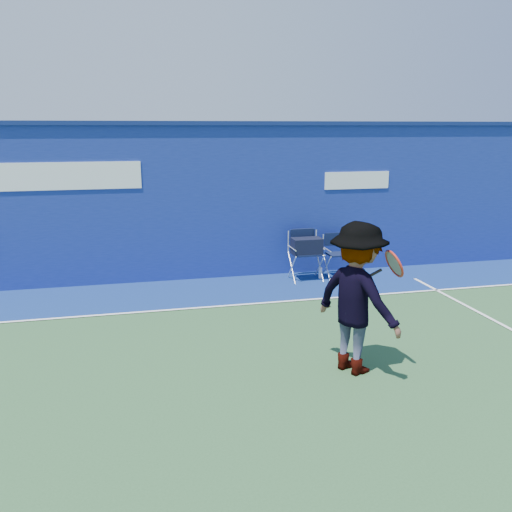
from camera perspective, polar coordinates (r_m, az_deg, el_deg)
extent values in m
plane|color=#2B512C|center=(6.27, -2.75, -14.88)|extent=(80.00, 80.00, 0.00)
cube|color=navy|center=(10.78, -7.89, 5.47)|extent=(24.00, 0.40, 3.00)
cube|color=navy|center=(10.68, -8.16, 13.68)|extent=(24.00, 0.50, 0.08)
cube|color=white|center=(10.65, -24.30, 7.58)|extent=(4.50, 0.02, 0.50)
cube|color=white|center=(11.43, 10.59, 7.84)|extent=(1.40, 0.02, 0.35)
cube|color=navy|center=(10.03, -7.01, -3.87)|extent=(24.00, 1.80, 0.01)
cube|color=white|center=(9.18, -6.40, -5.46)|extent=(24.00, 0.06, 0.01)
cube|color=black|center=(10.74, 5.29, 0.25)|extent=(0.51, 0.43, 0.03)
cube|color=silver|center=(10.93, 4.90, 1.62)|extent=(0.58, 0.03, 0.42)
cube|color=black|center=(10.91, 4.90, 2.06)|extent=(0.51, 0.03, 0.30)
cube|color=black|center=(10.68, 5.36, 1.04)|extent=(0.58, 0.34, 0.32)
cube|color=black|center=(10.91, 4.91, 2.28)|extent=(0.42, 0.06, 0.23)
cube|color=black|center=(11.04, 8.71, 0.20)|extent=(0.46, 0.38, 0.03)
cube|color=silver|center=(11.21, 8.32, 1.39)|extent=(0.52, 0.02, 0.38)
cube|color=black|center=(11.19, 8.33, 1.77)|extent=(0.46, 0.02, 0.26)
cylinder|color=white|center=(10.94, 6.79, -1.80)|extent=(0.07, 0.07, 0.23)
imported|color=#EA4738|center=(6.72, 10.62, -4.38)|extent=(1.18, 1.40, 1.88)
torus|color=#B52618|center=(6.67, 14.34, -0.79)|extent=(0.19, 0.37, 0.35)
cylinder|color=gray|center=(6.67, 14.34, -0.79)|extent=(0.14, 0.32, 0.29)
cylinder|color=black|center=(6.57, 11.83, -2.09)|extent=(0.33, 0.05, 0.17)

